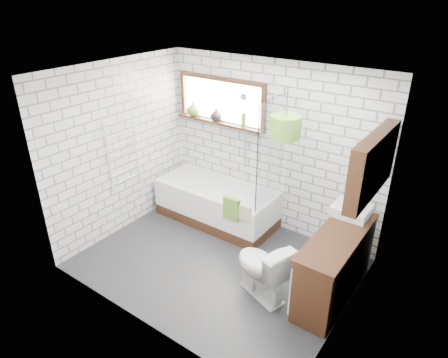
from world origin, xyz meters
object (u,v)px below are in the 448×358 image
Objects in this scene: vanity at (335,265)px; toilet at (262,268)px; pendant at (285,127)px; bathtub at (217,203)px; basin at (351,210)px.

toilet is at bearing -143.60° from vanity.
toilet is 1.72m from pendant.
vanity reaches higher than bathtub.
bathtub is 4.34× the size of basin.
vanity is at bearing -83.16° from basin.
pendant is (-0.58, -0.38, 1.68)m from vanity.
basin is 1.58m from pendant.
bathtub is 2.55m from pendant.
basin reaches higher than toilet.
bathtub is 2.19m from vanity.
vanity is at bearing -14.25° from bathtub.
vanity is at bearing 145.87° from toilet.
toilet is (1.43, -1.05, 0.08)m from bathtub.
basin is (-0.06, 0.50, 0.48)m from vanity.
bathtub is 2.41× the size of toilet.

